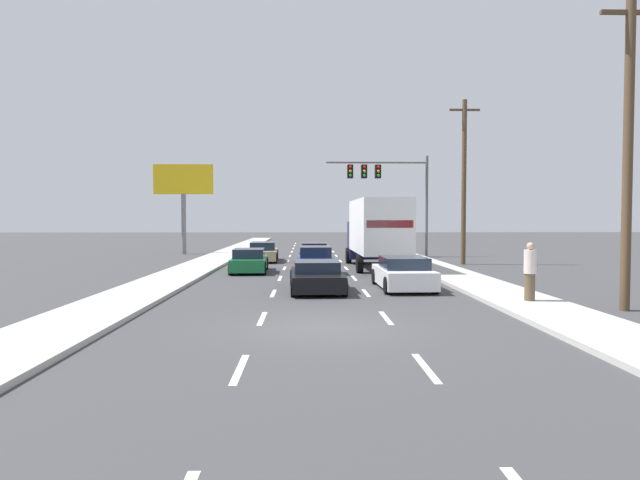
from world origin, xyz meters
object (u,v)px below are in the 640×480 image
car_blue (315,261)px  car_black (316,277)px  car_green (249,261)px  roadside_billboard (183,189)px  box_truck (376,229)px  utility_pole_near (628,148)px  utility_pole_mid (464,180)px  car_tan (263,252)px  car_white (403,274)px  traffic_signal_mast (382,179)px  car_red (314,253)px  pedestrian_near_corner (530,271)px

car_blue → car_black: 6.29m
car_green → roadside_billboard: bearing=114.5°
car_black → roadside_billboard: (-9.84, 21.51, 4.46)m
box_truck → utility_pole_near: size_ratio=0.97×
utility_pole_mid → roadside_billboard: size_ratio=1.41×
car_tan → car_white: car_white is taller
car_tan → car_green: 7.03m
utility_pole_near → car_white: bearing=137.8°
car_tan → car_green: size_ratio=1.08×
roadside_billboard → car_black: bearing=-65.4°
utility_pole_near → roadside_billboard: (-18.91, 26.30, 0.19)m
traffic_signal_mast → utility_pole_mid: utility_pole_mid is taller
car_white → utility_pole_mid: (5.60, 11.20, 4.43)m
car_red → car_blue: bearing=-90.4°
utility_pole_mid → pedestrian_near_corner: (-2.30, -15.23, -3.96)m
car_red → utility_pole_mid: size_ratio=0.42×
car_tan → roadside_billboard: (-6.69, 7.33, 4.42)m
car_blue → roadside_billboard: size_ratio=0.65×
car_tan → roadside_billboard: roadside_billboard is taller
car_blue → car_black: (-0.05, -6.29, -0.08)m
car_green → traffic_signal_mast: bearing=53.1°
traffic_signal_mast → pedestrian_near_corner: (1.70, -21.86, -4.48)m
car_black → roadside_billboard: bearing=114.6°
utility_pole_near → roadside_billboard: 32.40m
car_blue → car_black: car_blue is taller
car_tan → car_blue: 8.52m
car_green → utility_pole_near: (12.37, -11.94, 4.25)m
box_truck → traffic_signal_mast: 10.11m
car_red → car_blue: car_blue is taller
car_white → traffic_signal_mast: traffic_signal_mast is taller
box_truck → pedestrian_near_corner: size_ratio=4.89×
car_green → traffic_signal_mast: (8.29, 11.05, 4.99)m
box_truck → traffic_signal_mast: traffic_signal_mast is taller
utility_pole_mid → car_blue: bearing=-149.4°
car_red → car_black: car_red is taller
car_green → car_white: car_white is taller
utility_pole_mid → pedestrian_near_corner: 15.91m
traffic_signal_mast → utility_pole_mid: size_ratio=0.75×
car_white → traffic_signal_mast: bearing=84.9°
roadside_billboard → car_blue: bearing=-57.0°
car_red → traffic_signal_mast: size_ratio=0.56×
box_truck → utility_pole_near: bearing=-67.5°
car_tan → utility_pole_mid: utility_pole_mid is taller
car_black → box_truck: box_truck is taller
car_tan → car_black: bearing=-77.5°
car_red → utility_pole_near: utility_pole_near is taller
car_white → utility_pole_near: (5.68, -5.16, 4.21)m
utility_pole_near → roadside_billboard: bearing=125.7°
car_black → car_white: (3.39, 0.37, 0.06)m
utility_pole_near → utility_pole_mid: size_ratio=0.96×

